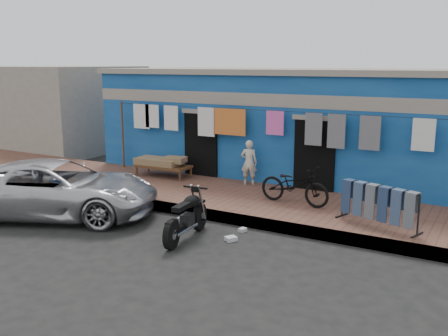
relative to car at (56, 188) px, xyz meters
The scene contains 15 objects.
ground 3.46m from the car, ahead, with size 80.00×80.00×0.00m, color black.
sidewalk 4.54m from the car, 41.02° to the left, with size 28.00×3.00×0.25m, color brown.
curb 3.76m from the car, 23.89° to the left, with size 28.00×0.10×0.25m, color gray.
building 7.79m from the car, 63.94° to the left, with size 12.20×5.20×3.36m.
neighbor_left 10.36m from the car, 137.55° to the left, with size 6.00×5.00×3.40m, color #9E9384.
clothesline 5.28m from the car, 54.66° to the left, with size 10.06×0.06×2.10m.
car is the anchor object (origin of this frame).
seated_person 5.06m from the car, 54.33° to the left, with size 0.44×0.30×1.23m, color beige.
bicycle 5.59m from the car, 31.35° to the left, with size 0.61×1.74×1.13m, color black.
motorcycle 3.53m from the car, ahead, with size 0.72×1.60×1.00m, color black, non-canonical shape.
charpoy 3.77m from the car, 85.31° to the left, with size 1.74×0.89×0.57m, color brown, non-canonical shape.
jeans_rack 7.22m from the car, 18.16° to the left, with size 1.84×0.91×0.87m, color black, non-canonical shape.
litter_a 3.04m from the car, 22.87° to the left, with size 0.16×0.13×0.07m, color silver.
litter_b 4.51m from the car, 15.00° to the left, with size 0.16×0.12×0.08m, color silver.
litter_c 4.44m from the car, ahead, with size 0.22×0.18×0.09m, color silver.
Camera 1 is at (5.60, -7.78, 3.52)m, focal length 40.00 mm.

